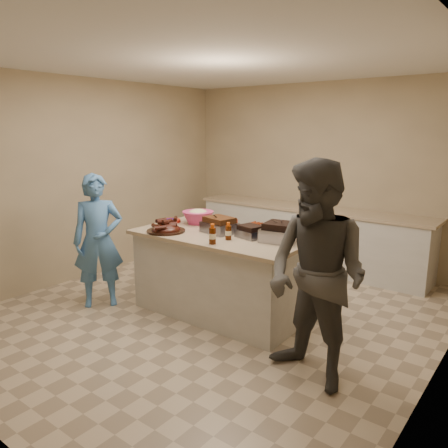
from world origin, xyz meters
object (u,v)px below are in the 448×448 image
Objects in this scene: bbq_bottle_a at (213,244)px; guest_gray at (312,380)px; island at (221,312)px; guest_blue at (102,304)px; coleslaw_bowl at (198,224)px; bbq_bottle_b at (228,240)px; roasting_pan at (279,241)px; plastic_cup at (200,221)px; mustard_bottle at (217,227)px; rib_platter at (166,232)px.

bbq_bottle_a is 1.56m from guest_gray.
island reaches higher than guest_gray.
coleslaw_bowl is at bearing -0.44° from guest_blue.
bbq_bottle_b is 1.82m from guest_blue.
coleslaw_bowl is at bearing 171.57° from guest_gray.
bbq_bottle_a is (-0.47, -0.50, 0.00)m from roasting_pan.
plastic_cup is 0.06× the size of guest_blue.
guest_gray is at bearing -10.59° from bbq_bottle_a.
mustard_bottle is 0.40m from plastic_cup.
bbq_bottle_a reaches higher than mustard_bottle.
mustard_bottle is at bearing 62.58° from rib_platter.
island is at bearing 171.66° from guest_gray.
guest_blue is at bearing -163.73° from guest_gray.
guest_blue is at bearing -152.68° from island.
coleslaw_bowl is at bearing 155.37° from island.
bbq_bottle_a is at bearing -6.54° from rib_platter.
island is 5.14× the size of coleslaw_bowl.
bbq_bottle_a is at bearing -95.95° from bbq_bottle_b.
roasting_pan is 0.52m from bbq_bottle_b.
mustard_bottle reaches higher than guest_blue.
mustard_bottle is at bearing 162.95° from roasting_pan.
rib_platter reaches higher than roasting_pan.
guest_blue is at bearing -166.62° from roasting_pan.
mustard_bottle is at bearing 167.97° from guest_gray.
bbq_bottle_b reaches higher than guest_blue.
guest_blue is (-1.46, -0.29, -0.91)m from bbq_bottle_a.
coleslaw_bowl is 3.31× the size of mustard_bottle.
roasting_pan is at bearing -29.73° from guest_blue.
plastic_cup is at bearing 137.58° from bbq_bottle_a.
roasting_pan is at bearing 19.11° from rib_platter.
guest_blue is at bearing -120.81° from plastic_cup.
guest_blue is (-1.26, -0.68, 0.00)m from island.
roasting_pan is at bearing 31.65° from bbq_bottle_b.
plastic_cup is (-0.10, 0.14, 0.00)m from coleslaw_bowl.
island is 17.03× the size of mustard_bottle.
bbq_bottle_a is (0.74, -0.08, 0.00)m from rib_platter.
mustard_bottle is at bearing 139.78° from bbq_bottle_b.
roasting_pan is at bearing -11.20° from plastic_cup.
bbq_bottle_a reaches higher than rib_platter.
guest_blue is at bearing -168.59° from bbq_bottle_a.
coleslaw_bowl is 1.85× the size of bbq_bottle_a.
rib_platter is at bearing -24.50° from guest_blue.
guest_blue is at bearing -160.60° from bbq_bottle_b.
coleslaw_bowl reaches higher than bbq_bottle_a.
guest_gray is at bearing -23.39° from coleslaw_bowl.
guest_gray is (1.22, -0.46, -0.91)m from bbq_bottle_b.
bbq_bottle_a is at bearing -142.08° from roasting_pan.
roasting_pan reaches higher than plastic_cup.
plastic_cup is (-0.85, 0.53, 0.00)m from bbq_bottle_b.
rib_platter is 0.23× the size of guest_gray.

